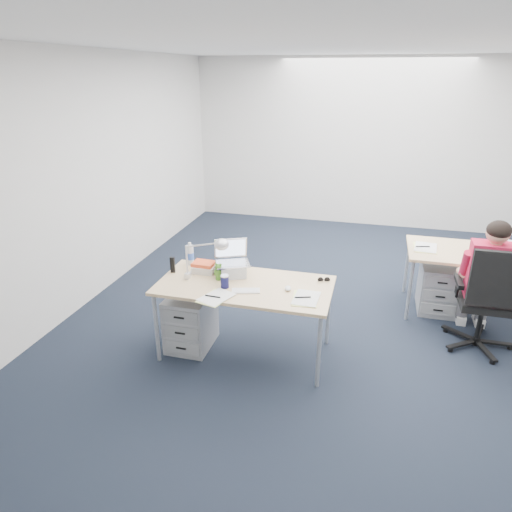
# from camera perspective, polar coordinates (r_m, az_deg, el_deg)

# --- Properties ---
(floor) EXTENTS (7.00, 7.00, 0.00)m
(floor) POSITION_cam_1_polar(r_m,az_deg,el_deg) (5.24, 11.14, -7.48)
(floor) COLOR black
(floor) RESTS_ON ground
(room) EXTENTS (6.02, 7.02, 2.80)m
(room) POSITION_cam_1_polar(r_m,az_deg,el_deg) (4.65, 12.71, 11.23)
(room) COLOR silver
(room) RESTS_ON ground
(desk_near) EXTENTS (1.60, 0.80, 0.73)m
(desk_near) POSITION_cam_1_polar(r_m,az_deg,el_deg) (4.23, -1.41, -4.09)
(desk_near) COLOR tan
(desk_near) RESTS_ON ground
(desk_far) EXTENTS (1.60, 0.80, 0.73)m
(desk_far) POSITION_cam_1_polar(r_m,az_deg,el_deg) (5.52, 26.66, -0.10)
(desk_far) COLOR tan
(desk_far) RESTS_ON ground
(office_chair) EXTENTS (0.69, 0.69, 1.09)m
(office_chair) POSITION_cam_1_polar(r_m,az_deg,el_deg) (4.99, 26.35, -7.10)
(office_chair) COLOR black
(office_chair) RESTS_ON ground
(seated_person) EXTENTS (0.40, 0.70, 1.29)m
(seated_person) POSITION_cam_1_polar(r_m,az_deg,el_deg) (5.01, 26.68, -2.69)
(seated_person) COLOR #C31B3D
(seated_person) RESTS_ON ground
(drawer_pedestal_near) EXTENTS (0.40, 0.50, 0.55)m
(drawer_pedestal_near) POSITION_cam_1_polar(r_m,az_deg,el_deg) (4.57, -8.14, -7.97)
(drawer_pedestal_near) COLOR #A4A6A9
(drawer_pedestal_near) RESTS_ON ground
(drawer_pedestal_far) EXTENTS (0.40, 0.50, 0.55)m
(drawer_pedestal_far) POSITION_cam_1_polar(r_m,az_deg,el_deg) (5.58, 21.76, -3.66)
(drawer_pedestal_far) COLOR #A4A6A9
(drawer_pedestal_far) RESTS_ON ground
(silver_laptop) EXTENTS (0.39, 0.36, 0.33)m
(silver_laptop) POSITION_cam_1_polar(r_m,az_deg,el_deg) (4.32, -2.96, -0.43)
(silver_laptop) COLOR silver
(silver_laptop) RESTS_ON desk_near
(wireless_keyboard) EXTENTS (0.27, 0.17, 0.01)m
(wireless_keyboard) POSITION_cam_1_polar(r_m,az_deg,el_deg) (4.07, -1.29, -4.36)
(wireless_keyboard) COLOR white
(wireless_keyboard) RESTS_ON desk_near
(computer_mouse) EXTENTS (0.07, 0.10, 0.03)m
(computer_mouse) POSITION_cam_1_polar(r_m,az_deg,el_deg) (4.10, 4.01, -4.05)
(computer_mouse) COLOR white
(computer_mouse) RESTS_ON desk_near
(headphones) EXTENTS (0.23, 0.20, 0.03)m
(headphones) POSITION_cam_1_polar(r_m,az_deg,el_deg) (4.47, -5.51, -1.79)
(headphones) COLOR black
(headphones) RESTS_ON desk_near
(can_koozie) EXTENTS (0.09, 0.09, 0.12)m
(can_koozie) POSITION_cam_1_polar(r_m,az_deg,el_deg) (4.12, -3.93, -3.18)
(can_koozie) COLOR #161646
(can_koozie) RESTS_ON desk_near
(water_bottle) EXTENTS (0.09, 0.09, 0.23)m
(water_bottle) POSITION_cam_1_polar(r_m,az_deg,el_deg) (4.63, -8.23, 0.31)
(water_bottle) COLOR silver
(water_bottle) RESTS_ON desk_near
(bear_figurine) EXTENTS (0.11, 0.09, 0.17)m
(bear_figurine) POSITION_cam_1_polar(r_m,az_deg,el_deg) (4.28, -4.70, -1.91)
(bear_figurine) COLOR #2E711E
(bear_figurine) RESTS_ON desk_near
(book_stack) EXTENTS (0.24, 0.19, 0.10)m
(book_stack) POSITION_cam_1_polar(r_m,az_deg,el_deg) (4.46, -6.52, -1.39)
(book_stack) COLOR silver
(book_stack) RESTS_ON desk_near
(cordless_phone) EXTENTS (0.04, 0.03, 0.16)m
(cordless_phone) POSITION_cam_1_polar(r_m,az_deg,el_deg) (4.49, -10.39, -1.09)
(cordless_phone) COLOR black
(cordless_phone) RESTS_ON desk_near
(papers_left) EXTENTS (0.30, 0.35, 0.01)m
(papers_left) POSITION_cam_1_polar(r_m,az_deg,el_deg) (3.97, -5.15, -5.21)
(papers_left) COLOR #F5FF93
(papers_left) RESTS_ON desk_near
(papers_right) EXTENTS (0.21, 0.30, 0.01)m
(papers_right) POSITION_cam_1_polar(r_m,az_deg,el_deg) (3.96, 6.14, -5.31)
(papers_right) COLOR #F5FF93
(papers_right) RESTS_ON desk_near
(sunglasses) EXTENTS (0.13, 0.09, 0.03)m
(sunglasses) POSITION_cam_1_polar(r_m,az_deg,el_deg) (4.30, 8.47, -2.96)
(sunglasses) COLOR black
(sunglasses) RESTS_ON desk_near
(desk_lamp) EXTENTS (0.41, 0.20, 0.45)m
(desk_lamp) POSITION_cam_1_polar(r_m,az_deg,el_deg) (4.23, -7.00, -0.22)
(desk_lamp) COLOR silver
(desk_lamp) RESTS_ON desk_near
(dark_laptop) EXTENTS (0.33, 0.32, 0.22)m
(dark_laptop) POSITION_cam_1_polar(r_m,az_deg,el_deg) (5.37, 29.11, 0.65)
(dark_laptop) COLOR black
(dark_laptop) RESTS_ON desk_far
(far_papers) EXTENTS (0.25, 0.34, 0.01)m
(far_papers) POSITION_cam_1_polar(r_m,az_deg,el_deg) (5.39, 20.34, 0.97)
(far_papers) COLOR white
(far_papers) RESTS_ON desk_far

